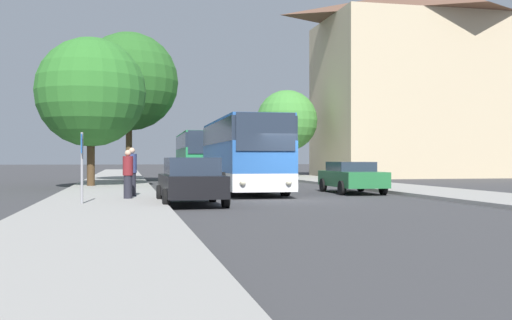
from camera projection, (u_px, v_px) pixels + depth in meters
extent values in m
plane|color=#38383A|center=(295.00, 200.00, 22.56)|extent=(300.00, 300.00, 0.00)
cube|color=gray|center=(104.00, 200.00, 21.08)|extent=(4.00, 120.00, 0.15)
cube|color=gray|center=(463.00, 195.00, 24.04)|extent=(4.00, 120.00, 0.15)
cube|color=#C6B28E|center=(438.00, 100.00, 51.70)|extent=(20.05, 10.42, 13.28)
pyramid|color=brown|center=(438.00, 5.00, 51.68)|extent=(20.05, 10.42, 3.13)
cube|color=silver|center=(242.00, 179.00, 27.61)|extent=(2.74, 10.39, 0.70)
cube|color=#285BA8|center=(242.00, 157.00, 27.60)|extent=(2.74, 10.39, 1.26)
cube|color=#232D3D|center=(242.00, 133.00, 27.60)|extent=(2.76, 10.19, 0.95)
cube|color=#285BA8|center=(242.00, 122.00, 27.60)|extent=(2.68, 10.19, 0.12)
cube|color=#232D3D|center=(266.00, 132.00, 22.50)|extent=(2.28, 0.10, 1.45)
sphere|color=#F4EAC1|center=(243.00, 182.00, 22.31)|extent=(0.24, 0.24, 0.24)
sphere|color=#F4EAC1|center=(289.00, 182.00, 22.65)|extent=(0.24, 0.24, 0.24)
cylinder|color=black|center=(225.00, 184.00, 24.32)|extent=(0.32, 1.01, 1.00)
cylinder|color=black|center=(285.00, 184.00, 24.80)|extent=(0.32, 1.01, 1.00)
cylinder|color=black|center=(208.00, 179.00, 30.41)|extent=(0.32, 1.01, 1.00)
cylinder|color=black|center=(256.00, 179.00, 30.90)|extent=(0.32, 1.01, 1.00)
cube|color=silver|center=(198.00, 172.00, 42.49)|extent=(2.81, 11.01, 0.70)
cube|color=#23844C|center=(198.00, 158.00, 42.49)|extent=(2.81, 11.01, 1.29)
cube|color=#232D3D|center=(198.00, 142.00, 42.48)|extent=(2.83, 10.80, 0.95)
cube|color=#23844C|center=(198.00, 135.00, 42.48)|extent=(2.76, 10.79, 0.12)
cube|color=#232D3D|center=(206.00, 142.00, 37.07)|extent=(2.29, 0.12, 1.45)
sphere|color=#F4EAC1|center=(192.00, 173.00, 36.89)|extent=(0.24, 0.24, 0.24)
sphere|color=#F4EAC1|center=(221.00, 173.00, 37.22)|extent=(0.24, 0.24, 0.24)
cylinder|color=black|center=(183.00, 175.00, 39.02)|extent=(0.32, 1.01, 1.00)
cylinder|color=black|center=(222.00, 175.00, 39.50)|extent=(0.32, 1.01, 1.00)
cylinder|color=black|center=(178.00, 173.00, 45.48)|extent=(0.32, 1.01, 1.00)
cylinder|color=black|center=(211.00, 172.00, 45.95)|extent=(0.32, 1.01, 1.00)
cube|color=black|center=(191.00, 185.00, 19.79)|extent=(1.95, 4.13, 0.69)
cube|color=#232D3D|center=(192.00, 166.00, 19.63)|extent=(1.68, 2.16, 0.57)
cylinder|color=black|center=(160.00, 194.00, 20.81)|extent=(0.21, 0.62, 0.62)
cylinder|color=black|center=(213.00, 193.00, 21.24)|extent=(0.21, 0.62, 0.62)
cylinder|color=black|center=(166.00, 199.00, 18.34)|extent=(0.21, 0.62, 0.62)
cylinder|color=black|center=(226.00, 198.00, 18.78)|extent=(0.21, 0.62, 0.62)
cube|color=#236B38|center=(352.00, 179.00, 26.75)|extent=(2.01, 4.58, 0.67)
cube|color=#232D3D|center=(350.00, 167.00, 26.92)|extent=(1.71, 2.41, 0.42)
cylinder|color=black|center=(383.00, 188.00, 25.53)|extent=(0.22, 0.63, 0.62)
cylinder|color=black|center=(342.00, 188.00, 25.21)|extent=(0.22, 0.63, 0.62)
cylinder|color=black|center=(361.00, 185.00, 28.29)|extent=(0.22, 0.63, 0.62)
cylinder|color=black|center=(323.00, 185.00, 27.97)|extent=(0.22, 0.63, 0.62)
cylinder|color=gray|center=(82.00, 168.00, 18.55)|extent=(0.08, 0.08, 2.21)
cube|color=#1E56A3|center=(82.00, 144.00, 18.55)|extent=(0.03, 0.45, 0.60)
cylinder|color=#23232D|center=(128.00, 187.00, 20.91)|extent=(0.30, 0.30, 0.81)
cylinder|color=maroon|center=(128.00, 166.00, 20.91)|extent=(0.36, 0.36, 0.67)
sphere|color=tan|center=(128.00, 153.00, 20.91)|extent=(0.22, 0.22, 0.22)
cylinder|color=#23232D|center=(132.00, 184.00, 22.41)|extent=(0.30, 0.30, 0.86)
cylinder|color=navy|center=(132.00, 163.00, 22.40)|extent=(0.36, 0.36, 0.72)
sphere|color=tan|center=(132.00, 151.00, 22.40)|extent=(0.23, 0.23, 0.23)
cylinder|color=#513D23|center=(129.00, 149.00, 38.24)|extent=(0.40, 0.40, 3.98)
sphere|color=#286023|center=(129.00, 82.00, 38.23)|extent=(6.28, 6.28, 6.28)
cylinder|color=#47331E|center=(91.00, 159.00, 30.89)|extent=(0.40, 0.40, 2.72)
sphere|color=#2D7028|center=(91.00, 92.00, 30.89)|extent=(5.64, 5.64, 5.64)
cylinder|color=brown|center=(287.00, 160.00, 49.02)|extent=(0.40, 0.40, 2.67)
sphere|color=#428938|center=(287.00, 120.00, 49.02)|extent=(4.99, 4.99, 4.99)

